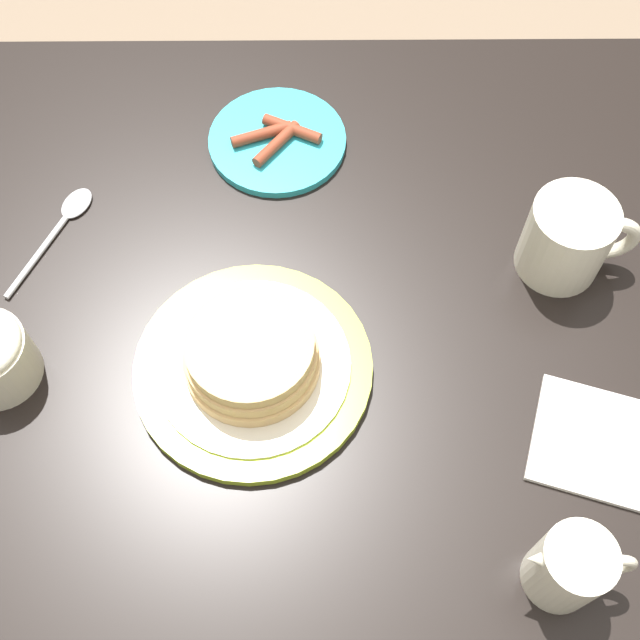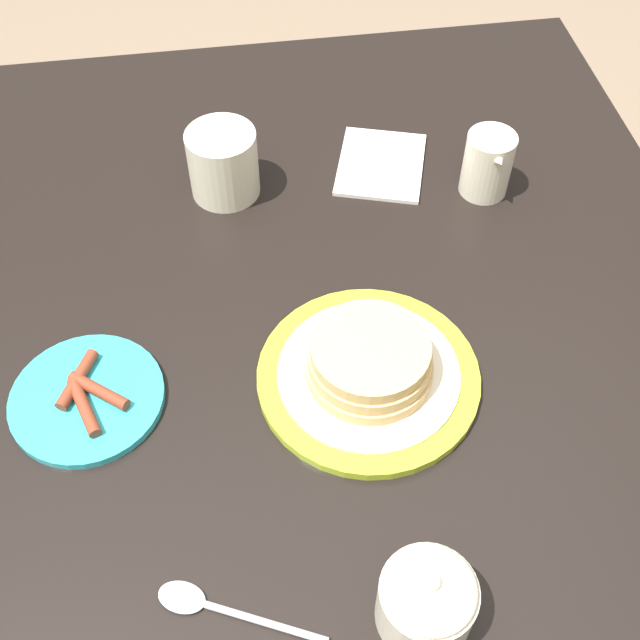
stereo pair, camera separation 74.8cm
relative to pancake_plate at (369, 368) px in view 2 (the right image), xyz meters
name	(u,v)px [view 2 (the right image)]	position (x,y,z in m)	size (l,w,h in m)	color
ground_plane	(342,613)	(-0.01, 0.02, -0.77)	(8.00, 8.00, 0.00)	#7A6651
dining_table	(353,440)	(-0.01, 0.02, -0.14)	(1.39, 0.96, 0.75)	black
pancake_plate	(369,368)	(0.00, 0.00, 0.00)	(0.25, 0.25, 0.07)	#AAC628
side_plate_bacon	(87,398)	(0.02, 0.31, -0.02)	(0.17, 0.17, 0.02)	#2DADBC
coffee_mug	(223,161)	(0.34, 0.13, 0.02)	(0.13, 0.09, 0.09)	beige
creamer_pitcher	(488,163)	(0.29, -0.21, 0.02)	(0.11, 0.07, 0.10)	beige
sugar_bowl	(427,599)	(-0.27, 0.00, 0.02)	(0.09, 0.09, 0.09)	beige
napkin	(381,164)	(0.36, -0.09, -0.02)	(0.17, 0.15, 0.01)	silver
spoon	(209,606)	(-0.23, 0.19, -0.02)	(0.09, 0.16, 0.01)	silver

